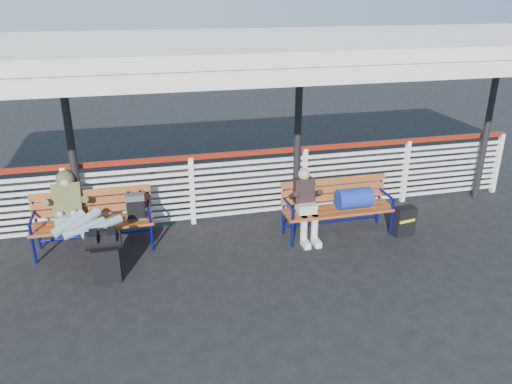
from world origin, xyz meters
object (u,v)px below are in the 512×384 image
object	(u,v)px
bench_left	(102,213)
bench_right	(345,200)
traveler_man	(80,218)
luggage_stack	(105,254)
companion_person	(306,204)
suitcase_side	(404,221)

from	to	relation	value
bench_left	bench_right	bearing A→B (deg)	-6.99
traveler_man	luggage_stack	bearing A→B (deg)	-63.30
companion_person	bench_left	bearing A→B (deg)	171.36
bench_left	bench_right	world-z (taller)	same
bench_left	traveler_man	world-z (taller)	traveler_man
bench_right	companion_person	xyz separation A→B (m)	(-0.67, -0.01, 0.01)
bench_right	suitcase_side	xyz separation A→B (m)	(0.93, -0.31, -0.34)
luggage_stack	bench_left	size ratio (longest dim) A/B	0.43
bench_left	suitcase_side	world-z (taller)	bench_left
bench_left	bench_right	distance (m)	3.83
bench_right	traveler_man	size ratio (longest dim) A/B	1.10
bench_left	traveler_man	bearing A→B (deg)	-129.75
luggage_stack	suitcase_side	xyz separation A→B (m)	(4.68, 0.26, -0.17)
bench_left	companion_person	distance (m)	3.17
luggage_stack	bench_left	world-z (taller)	bench_left
traveler_man	bench_left	bearing A→B (deg)	50.25
companion_person	bench_right	bearing A→B (deg)	0.89
companion_person	traveler_man	bearing A→B (deg)	177.93
luggage_stack	bench_right	distance (m)	3.80
bench_left	suitcase_side	size ratio (longest dim) A/B	3.68
bench_right	suitcase_side	bearing A→B (deg)	-18.31
traveler_man	suitcase_side	distance (m)	5.07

